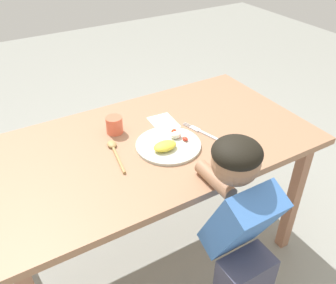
{
  "coord_description": "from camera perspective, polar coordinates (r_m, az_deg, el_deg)",
  "views": [
    {
      "loc": [
        -0.59,
        -1.14,
        1.63
      ],
      "look_at": [
        0.04,
        -0.07,
        0.76
      ],
      "focal_mm": 38.31,
      "sensor_mm": 36.0,
      "label": 1
    }
  ],
  "objects": [
    {
      "name": "ground_plane",
      "position": [
        2.08,
        -2.08,
        -16.87
      ],
      "size": [
        8.0,
        8.0,
        0.0
      ],
      "primitive_type": "plane",
      "color": "gray"
    },
    {
      "name": "plate",
      "position": [
        1.52,
        0.06,
        -0.39
      ],
      "size": [
        0.28,
        0.28,
        0.04
      ],
      "color": "beige",
      "rests_on": "dining_table"
    },
    {
      "name": "drinking_cup",
      "position": [
        1.62,
        -8.53,
        2.7
      ],
      "size": [
        0.07,
        0.07,
        0.08
      ],
      "primitive_type": "cylinder",
      "color": "#ED6548",
      "rests_on": "dining_table"
    },
    {
      "name": "person",
      "position": [
        1.4,
        11.17,
        -16.52
      ],
      "size": [
        0.2,
        0.38,
        1.0
      ],
      "color": "#434358",
      "rests_on": "ground_plane"
    },
    {
      "name": "napkin",
      "position": [
        1.69,
        -0.72,
        3.14
      ],
      "size": [
        0.12,
        0.15,
        0.0
      ],
      "primitive_type": "cube",
      "rotation": [
        0.0,
        0.0,
        -0.07
      ],
      "color": "white",
      "rests_on": "dining_table"
    },
    {
      "name": "fork",
      "position": [
        1.63,
        5.34,
        1.62
      ],
      "size": [
        0.08,
        0.21,
        0.01
      ],
      "rotation": [
        0.0,
        0.0,
        1.86
      ],
      "color": "silver",
      "rests_on": "dining_table"
    },
    {
      "name": "dining_table",
      "position": [
        1.61,
        -2.56,
        -2.2
      ],
      "size": [
        1.43,
        0.79,
        0.74
      ],
      "color": "#A07253",
      "rests_on": "ground_plane"
    },
    {
      "name": "spoon",
      "position": [
        1.51,
        -8.51,
        -1.33
      ],
      "size": [
        0.06,
        0.23,
        0.02
      ],
      "rotation": [
        0.0,
        0.0,
        1.41
      ],
      "color": "#A98750",
      "rests_on": "dining_table"
    }
  ]
}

